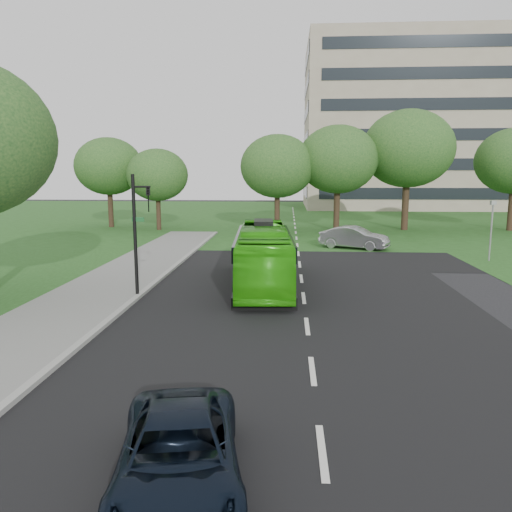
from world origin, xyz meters
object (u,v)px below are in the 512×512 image
at_px(tree_park_b, 277,166).
at_px(tree_park_d, 408,149).
at_px(tree_park_f, 109,166).
at_px(camera_pole, 492,222).
at_px(office_building, 436,126).
at_px(bus, 264,256).
at_px(traffic_light, 138,226).
at_px(sedan, 354,238).
at_px(tree_park_c, 338,160).
at_px(suv, 179,455).
at_px(tree_park_a, 157,175).

xyz_separation_m(tree_park_b, tree_park_d, (12.00, 2.33, 1.62)).
bearing_deg(tree_park_f, camera_pole, -30.41).
distance_m(office_building, bus, 63.21).
distance_m(bus, traffic_light, 6.08).
bearing_deg(tree_park_d, sedan, -117.08).
relative_size(tree_park_c, traffic_light, 1.82).
height_order(tree_park_f, bus, tree_park_f).
distance_m(tree_park_c, tree_park_d, 6.77).
bearing_deg(tree_park_f, traffic_light, -67.96).
bearing_deg(bus, camera_pole, 26.05).
bearing_deg(tree_park_f, tree_park_c, -5.38).
height_order(office_building, tree_park_c, office_building).
bearing_deg(tree_park_d, suv, -107.65).
xyz_separation_m(office_building, traffic_light, (-28.99, -60.19, -9.40)).
height_order(office_building, tree_park_d, office_building).
bearing_deg(tree_park_a, suv, -74.94).
relative_size(tree_park_d, suv, 2.48).
height_order(tree_park_a, camera_pole, tree_park_a).
bearing_deg(traffic_light, office_building, 52.16).
bearing_deg(tree_park_b, tree_park_c, 9.28).
relative_size(tree_park_b, camera_pole, 2.38).
relative_size(tree_park_d, tree_park_f, 1.27).
height_order(traffic_light, camera_pole, traffic_light).
height_order(tree_park_d, traffic_light, tree_park_d).
distance_m(tree_park_b, tree_park_f, 16.83).
bearing_deg(tree_park_a, camera_pole, -32.18).
height_order(bus, camera_pole, camera_pole).
bearing_deg(tree_park_d, tree_park_a, -176.36).
bearing_deg(camera_pole, tree_park_b, 113.15).
height_order(tree_park_b, tree_park_c, tree_park_c).
bearing_deg(office_building, suv, -108.47).
bearing_deg(sedan, suv, -168.36).
height_order(tree_park_a, bus, tree_park_a).
height_order(suv, camera_pole, camera_pole).
bearing_deg(traffic_light, tree_park_f, 99.92).
bearing_deg(tree_park_a, office_building, 44.72).
distance_m(office_building, traffic_light, 67.47).
xyz_separation_m(tree_park_c, tree_park_f, (-22.03, 2.07, -0.57)).
relative_size(suv, traffic_light, 0.85).
bearing_deg(office_building, bus, -112.49).
bearing_deg(tree_park_d, bus, -116.41).
xyz_separation_m(tree_park_c, suv, (-6.25, -38.74, -5.90)).
bearing_deg(tree_park_a, tree_park_f, 158.52).
distance_m(office_building, tree_park_b, 43.08).
bearing_deg(bus, tree_park_d, 60.37).
bearing_deg(camera_pole, office_building, 59.02).
bearing_deg(tree_park_b, sedan, -60.17).
height_order(suv, traffic_light, traffic_light).
height_order(sedan, suv, sedan).
relative_size(tree_park_c, tree_park_d, 0.87).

